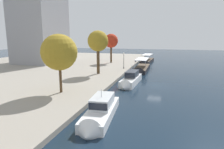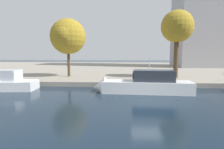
% 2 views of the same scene
% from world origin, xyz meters
% --- Properties ---
extents(ground_plane, '(220.00, 220.00, 0.00)m').
position_xyz_m(ground_plane, '(0.00, 0.00, 0.00)').
color(ground_plane, '#142333').
extents(dock_promenade, '(120.00, 55.00, 0.60)m').
position_xyz_m(dock_promenade, '(0.00, 35.10, 0.30)').
color(dock_promenade, gray).
rests_on(dock_promenade, ground_plane).
extents(motor_yacht_2, '(10.36, 2.99, 4.30)m').
position_xyz_m(motor_yacht_2, '(-0.03, 4.59, 0.75)').
color(motor_yacht_2, white).
rests_on(motor_yacht_2, ground_plane).
extents(tree_0, '(5.41, 5.55, 8.85)m').
position_xyz_m(tree_0, '(-10.49, 13.28, 6.76)').
color(tree_0, '#4C3823').
rests_on(tree_0, dock_promenade).
extents(tree_3, '(4.68, 4.68, 9.81)m').
position_xyz_m(tree_3, '(5.94, 13.23, 8.03)').
color(tree_3, '#4C3823').
rests_on(tree_3, dock_promenade).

